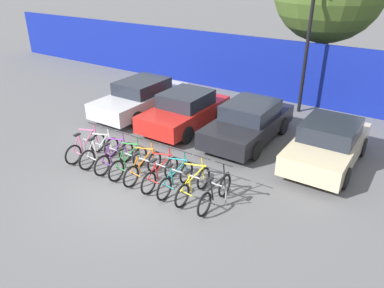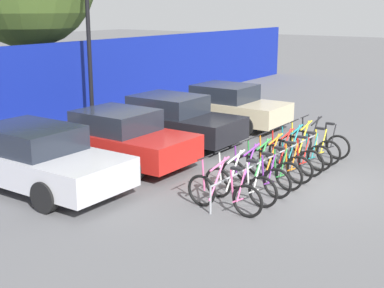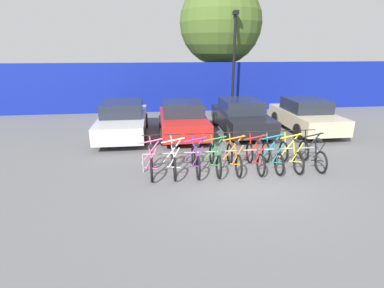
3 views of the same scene
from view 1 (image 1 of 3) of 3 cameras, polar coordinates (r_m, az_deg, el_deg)
ground_plane at (r=10.86m, az=-8.64°, el=-6.63°), size 120.00×120.00×0.00m
hoarding_wall at (r=17.90m, az=11.89°, el=11.12°), size 36.00×0.16×2.73m
bike_rack at (r=11.11m, az=-6.97°, el=-2.71°), size 5.41×0.04×0.57m
bicycle_pink at (r=12.64m, az=-15.87°, el=-0.47°), size 0.68×1.71×1.05m
bicycle_white at (r=12.21m, az=-13.91°, el=-1.20°), size 0.68×1.71×1.05m
bicycle_purple at (r=11.78m, az=-11.74°, el=-2.01°), size 0.68×1.71×1.05m
bicycle_green at (r=11.42m, az=-9.66°, el=-2.77°), size 0.68×1.71×1.05m
bicycle_orange at (r=11.08m, az=-7.48°, el=-3.57°), size 0.68×1.71×1.05m
bicycle_red at (r=10.72m, az=-4.85°, el=-4.53°), size 0.68×1.71×1.05m
bicycle_teal at (r=10.43m, az=-2.50°, el=-5.37°), size 0.68×1.71×1.05m
bicycle_yellow at (r=10.15m, az=0.19°, el=-6.32°), size 0.68×1.71×1.05m
bicycle_black at (r=9.85m, az=3.52°, el=-7.48°), size 0.68×1.71×1.05m
car_silver at (r=16.00m, az=-7.73°, el=7.15°), size 1.91×4.51×1.40m
car_red at (r=14.37m, az=-1.07°, el=5.16°), size 1.91×3.92×1.40m
car_black at (r=13.44m, az=8.64°, el=3.35°), size 1.91×4.22×1.40m
car_beige at (r=12.46m, az=19.98°, el=0.10°), size 1.91×4.00×1.40m
lamp_post at (r=16.05m, az=17.25°, el=14.82°), size 0.24×0.44×5.30m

